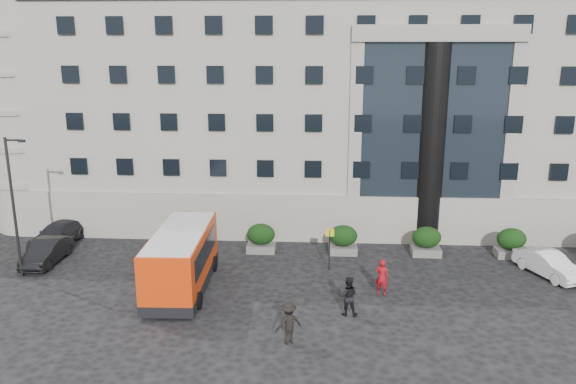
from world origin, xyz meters
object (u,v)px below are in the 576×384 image
red_truck (62,206)px  white_taxi (549,264)px  hedge_a (180,236)px  hedge_c (343,239)px  pedestrian_c (289,323)px  hedge_d (426,241)px  hedge_b (261,238)px  parked_car_b (47,252)px  hedge_e (511,243)px  pedestrian_a (382,277)px  street_lamp (14,203)px  pedestrian_b (348,296)px  bus_stop_sign (330,242)px  parked_car_d (58,204)px  minibus (181,257)px  parked_car_c (58,234)px

red_truck → white_taxi: red_truck is taller
hedge_a → white_taxi: (21.97, -2.94, -0.22)m
hedge_c → pedestrian_c: 11.69m
hedge_d → hedge_a: bearing=180.0°
pedestrian_c → hedge_b: bearing=-106.4°
parked_car_b → white_taxi: 29.47m
hedge_e → red_truck: bearing=170.5°
hedge_d → pedestrian_a: pedestrian_a is taller
street_lamp → white_taxi: bearing=3.6°
hedge_e → pedestrian_b: pedestrian_b is taller
hedge_b → pedestrian_b: bearing=-59.0°
pedestrian_b → bus_stop_sign: bearing=-79.8°
parked_car_d → pedestrian_a: size_ratio=2.31×
pedestrian_a → bus_stop_sign: bearing=-28.6°
hedge_b → minibus: 6.98m
hedge_c → minibus: bearing=-146.4°
hedge_d → bus_stop_sign: 6.76m
parked_car_d → pedestrian_b: bearing=-42.0°
red_truck → pedestrian_a: size_ratio=2.50×
red_truck → white_taxi: bearing=-15.9°
hedge_a → parked_car_c: bearing=176.0°
hedge_c → pedestrian_a: size_ratio=0.94×
red_truck → pedestrian_c: 24.24m
hedge_e → minibus: 20.15m
white_taxi → pedestrian_a: size_ratio=2.18×
hedge_d → hedge_e: (5.20, 0.00, 0.00)m
bus_stop_sign → parked_car_d: (-21.42, 11.00, -1.10)m
hedge_d → red_truck: (-25.73, 5.16, 0.41)m
hedge_a → parked_car_d: (-11.92, 8.20, -0.30)m
parked_car_d → pedestrian_a: pedestrian_a is taller
white_taxi → pedestrian_c: pedestrian_c is taller
hedge_c → pedestrian_c: size_ratio=0.96×
white_taxi → pedestrian_a: pedestrian_a is taller
red_truck → white_taxi: size_ratio=1.15×
hedge_d → street_lamp: street_lamp is taller
hedge_a → parked_car_c: 8.40m
red_truck → parked_car_d: red_truck is taller
bus_stop_sign → pedestrian_b: 5.82m
parked_car_b → pedestrian_c: (15.11, -8.64, 0.24)m
white_taxi → pedestrian_a: 10.25m
bus_stop_sign → minibus: size_ratio=0.32×
hedge_e → bus_stop_sign: size_ratio=0.73×
hedge_e → red_truck: 31.36m
minibus → pedestrian_b: 9.19m
hedge_a → pedestrian_b: size_ratio=0.93×
pedestrian_c → hedge_a: bearing=-84.5°
street_lamp → hedge_b: bearing=20.1°
hedge_b → pedestrian_b: (5.12, -8.51, 0.06)m
red_truck → pedestrian_b: red_truck is taller
hedge_e → bus_stop_sign: (-11.30, -2.80, 0.80)m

